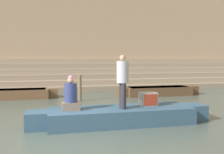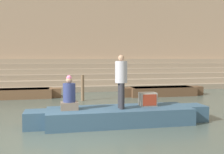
% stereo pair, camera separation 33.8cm
% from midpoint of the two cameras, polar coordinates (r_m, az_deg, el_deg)
% --- Properties ---
extents(ground_plane, '(120.00, 120.00, 0.00)m').
position_cam_midpoint_polar(ground_plane, '(7.06, -12.38, -13.23)').
color(ground_plane, '#47544C').
extents(ghat_steps, '(36.00, 3.84, 2.05)m').
position_cam_midpoint_polar(ghat_steps, '(18.52, -13.25, -0.21)').
color(ghat_steps, gray).
rests_on(ghat_steps, ground).
extents(back_wall, '(34.20, 1.28, 7.48)m').
position_cam_midpoint_polar(back_wall, '(20.52, -13.43, 8.50)').
color(back_wall, tan).
rests_on(back_wall, ground).
extents(rowboat_main, '(5.84, 1.54, 0.52)m').
position_cam_midpoint_polar(rowboat_main, '(8.44, 0.78, -8.33)').
color(rowboat_main, '#33516B').
rests_on(rowboat_main, ground).
extents(person_standing, '(0.38, 0.38, 1.68)m').
position_cam_midpoint_polar(person_standing, '(8.16, 1.15, -0.21)').
color(person_standing, '#28282D').
rests_on(person_standing, rowboat_main).
extents(person_rowing, '(0.53, 0.42, 1.06)m').
position_cam_midpoint_polar(person_rowing, '(8.11, -10.15, -4.21)').
color(person_rowing, '#756656').
rests_on(person_rowing, rowboat_main).
extents(tv_set, '(0.54, 0.40, 0.45)m').
position_cam_midpoint_polar(tv_set, '(8.78, 6.85, -4.78)').
color(tv_set, '#9E998E').
rests_on(tv_set, rowboat_main).
extents(moored_boat_shore, '(4.76, 1.16, 0.49)m').
position_cam_midpoint_polar(moored_boat_shore, '(14.99, 9.40, -2.98)').
color(moored_boat_shore, brown).
rests_on(moored_boat_shore, ground).
extents(moored_boat_distant, '(4.46, 1.16, 0.49)m').
position_cam_midpoint_polar(moored_boat_distant, '(14.56, -21.22, -3.42)').
color(moored_boat_distant, brown).
rests_on(moored_boat_distant, ground).
extents(mooring_post, '(0.15, 0.15, 1.27)m').
position_cam_midpoint_polar(mooring_post, '(12.94, -7.72, -2.40)').
color(mooring_post, brown).
rests_on(mooring_post, ground).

